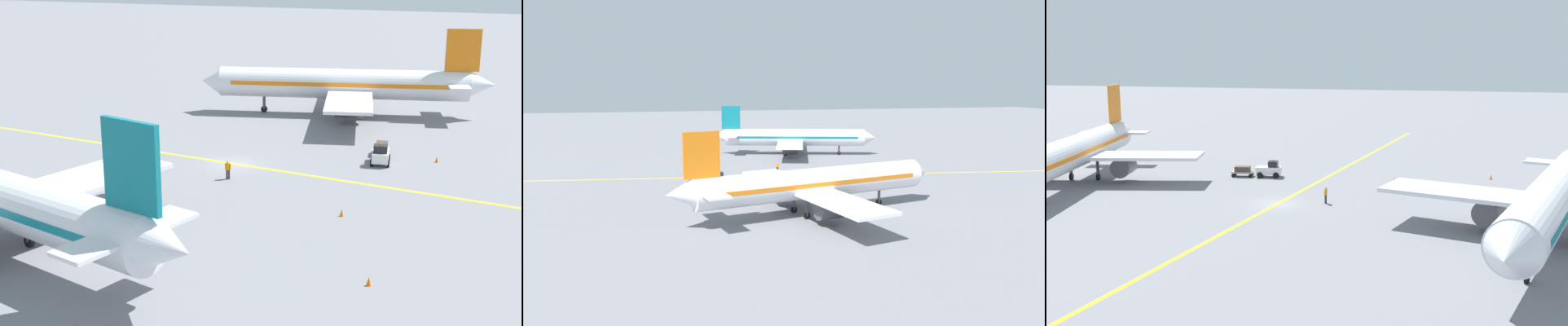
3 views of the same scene
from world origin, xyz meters
The scene contains 10 objects.
ground_plane centered at (0.00, 0.00, 0.00)m, with size 400.00×400.00×0.00m, color slate.
apron_yellow_centreline centered at (0.00, 0.00, 0.00)m, with size 0.40×120.00×0.01m, color yellow.
airplane_at_gate centered at (-24.66, 6.59, 3.71)m, with size 28.39×35.02×10.60m.
airplane_adjacent_stand centered at (25.15, -3.93, 3.71)m, with size 28.43×35.16×10.60m.
baggage_tug_white centered at (4.99, -12.79, 0.90)m, with size 3.22×2.19×2.11m.
baggage_cart_trailing centered at (8.23, -12.21, 0.76)m, with size 2.81×1.83×1.24m.
ground_crew_worker centered at (-4.59, -1.46, 0.91)m, with size 0.23×0.58×1.68m.
traffic_cone_near_nose centered at (-20.98, -17.90, 0.28)m, with size 0.32×0.32×0.55m, color orange.
traffic_cone_mid_apron centered at (7.52, -17.65, 0.28)m, with size 0.32×0.32×0.55m, color orange.
traffic_cone_by_wingtip centered at (-10.04, -13.23, 0.28)m, with size 0.32×0.32×0.55m, color orange.
Camera 2 is at (82.13, -20.95, 15.74)m, focal length 35.00 mm.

